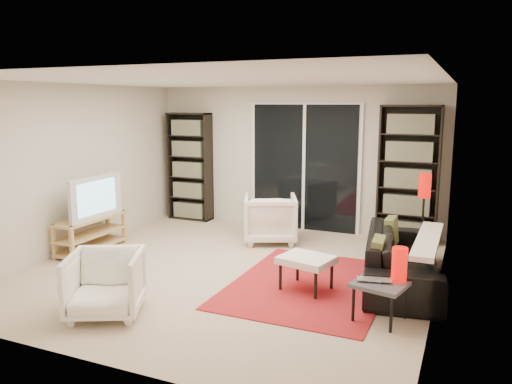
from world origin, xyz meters
TOP-DOWN VIEW (x-y plane):
  - floor at (0.00, 0.00)m, footprint 5.00×5.00m
  - wall_back at (0.00, 2.50)m, footprint 5.00×0.02m
  - wall_front at (0.00, -2.50)m, footprint 5.00×0.02m
  - wall_left at (-2.50, 0.00)m, footprint 0.02×5.00m
  - wall_right at (2.50, 0.00)m, footprint 0.02×5.00m
  - ceiling at (0.00, 0.00)m, footprint 5.00×5.00m
  - sliding_door at (0.20, 2.46)m, footprint 1.92×0.08m
  - bookshelf_left at (-1.95, 2.33)m, footprint 0.80×0.30m
  - bookshelf_right at (1.90, 2.33)m, footprint 0.90×0.30m
  - tv_stand at (-2.24, 0.01)m, footprint 0.38×1.18m
  - tv at (-2.22, 0.01)m, footprint 0.15×1.05m
  - rug at (1.10, -0.06)m, footprint 1.75×2.37m
  - sofa at (2.10, 0.45)m, footprint 1.12×2.20m
  - armchair_back at (-0.03, 1.49)m, footprint 1.04×1.05m
  - armchair_front at (-0.54, -1.70)m, footprint 0.95×0.96m
  - ottoman at (1.11, -0.24)m, footprint 0.66×0.59m
  - side_table at (2.03, -0.72)m, footprint 0.58×0.58m
  - laptop at (1.98, -0.79)m, footprint 0.37×0.28m
  - table_lamp at (2.19, -0.63)m, footprint 0.15×0.15m
  - floor_lamp at (2.22, 1.42)m, footprint 0.18×0.18m

SIDE VIEW (x-z plane):
  - floor at x=0.00m, z-range 0.00..0.00m
  - rug at x=1.10m, z-range 0.00..0.01m
  - tv_stand at x=-2.24m, z-range 0.01..0.51m
  - sofa at x=2.10m, z-range 0.00..0.61m
  - armchair_front at x=-0.54m, z-range 0.00..0.66m
  - ottoman at x=1.11m, z-range 0.15..0.55m
  - side_table at x=2.03m, z-range 0.16..0.56m
  - armchair_back at x=-0.03m, z-range 0.00..0.74m
  - laptop at x=1.98m, z-range 0.40..0.43m
  - table_lamp at x=2.19m, z-range 0.40..0.74m
  - tv at x=-2.22m, z-range 0.50..1.11m
  - floor_lamp at x=2.22m, z-range 0.30..1.50m
  - bookshelf_left at x=-1.95m, z-range 0.00..1.95m
  - sliding_door at x=0.20m, z-range -0.03..2.13m
  - bookshelf_right at x=1.90m, z-range 0.00..2.10m
  - wall_back at x=0.00m, z-range 0.00..2.40m
  - wall_front at x=0.00m, z-range 0.00..2.40m
  - wall_left at x=-2.50m, z-range 0.00..2.40m
  - wall_right at x=2.50m, z-range 0.00..2.40m
  - ceiling at x=0.00m, z-range 2.39..2.41m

